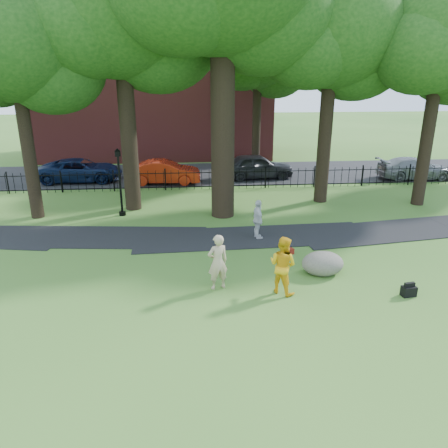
{
  "coord_description": "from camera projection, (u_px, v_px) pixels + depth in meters",
  "views": [
    {
      "loc": [
        -1.68,
        -13.36,
        6.81
      ],
      "look_at": [
        -0.37,
        2.0,
        1.32
      ],
      "focal_mm": 35.0,
      "sensor_mm": 36.0,
      "label": 1
    }
  ],
  "objects": [
    {
      "name": "backpack",
      "position": [
        409.0,
        291.0,
        13.82
      ],
      "size": [
        0.48,
        0.33,
        0.33
      ],
      "primitive_type": "cube",
      "rotation": [
        0.0,
        0.0,
        0.14
      ],
      "color": "black",
      "rests_on": "ground"
    },
    {
      "name": "street",
      "position": [
        212.0,
        174.0,
        29.98
      ],
      "size": [
        80.0,
        7.0,
        0.02
      ],
      "primitive_type": "cube",
      "color": "black",
      "rests_on": "ground"
    },
    {
      "name": "tree_row",
      "position": [
        231.0,
        38.0,
        20.15
      ],
      "size": [
        26.82,
        7.96,
        12.42
      ],
      "color": "black",
      "rests_on": "ground"
    },
    {
      "name": "footpath",
      "position": [
        252.0,
        237.0,
        18.7
      ],
      "size": [
        36.07,
        3.85,
        0.03
      ],
      "primitive_type": "cube",
      "rotation": [
        0.0,
        0.0,
        0.03
      ],
      "color": "black",
      "rests_on": "ground"
    },
    {
      "name": "red_sedan",
      "position": [
        165.0,
        172.0,
        27.25
      ],
      "size": [
        4.5,
        1.74,
        1.46
      ],
      "primitive_type": "imported",
      "rotation": [
        0.0,
        0.0,
        1.53
      ],
      "color": "#B4250D",
      "rests_on": "ground"
    },
    {
      "name": "ground",
      "position": [
        240.0,
        279.0,
        14.96
      ],
      "size": [
        120.0,
        120.0,
        0.0
      ],
      "primitive_type": "plane",
      "color": "#386724",
      "rests_on": "ground"
    },
    {
      "name": "navy_van",
      "position": [
        80.0,
        170.0,
        27.79
      ],
      "size": [
        5.2,
        2.46,
        1.44
      ],
      "primitive_type": "imported",
      "rotation": [
        0.0,
        0.0,
        1.59
      ],
      "color": "#0B1838",
      "rests_on": "ground"
    },
    {
      "name": "boulder",
      "position": [
        323.0,
        262.0,
        15.27
      ],
      "size": [
        1.61,
        1.3,
        0.86
      ],
      "primitive_type": "ellipsoid",
      "rotation": [
        0.0,
        0.0,
        0.13
      ],
      "color": "#686556",
      "rests_on": "ground"
    },
    {
      "name": "lamppost",
      "position": [
        120.0,
        183.0,
        20.98
      ],
      "size": [
        0.33,
        0.33,
        3.31
      ],
      "rotation": [
        0.0,
        0.0,
        -0.27
      ],
      "color": "black",
      "rests_on": "ground"
    },
    {
      "name": "woman",
      "position": [
        218.0,
        262.0,
        14.05
      ],
      "size": [
        0.79,
        0.63,
        1.88
      ],
      "primitive_type": "imported",
      "rotation": [
        0.0,
        0.0,
        3.44
      ],
      "color": "tan",
      "rests_on": "ground"
    },
    {
      "name": "man",
      "position": [
        283.0,
        265.0,
        13.81
      ],
      "size": [
        1.17,
        1.16,
        1.91
      ],
      "primitive_type": "imported",
      "rotation": [
        0.0,
        0.0,
        2.38
      ],
      "color": "gold",
      "rests_on": "ground"
    },
    {
      "name": "grey_car",
      "position": [
        257.0,
        166.0,
        28.54
      ],
      "size": [
        4.87,
        2.29,
        1.61
      ],
      "primitive_type": "imported",
      "rotation": [
        0.0,
        0.0,
        1.66
      ],
      "color": "black",
      "rests_on": "ground"
    },
    {
      "name": "pedestrian",
      "position": [
        258.0,
        220.0,
        18.29
      ],
      "size": [
        0.55,
        1.04,
        1.7
      ],
      "primitive_type": "imported",
      "rotation": [
        0.0,
        0.0,
        1.71
      ],
      "color": "silver",
      "rests_on": "ground"
    },
    {
      "name": "brick_building",
      "position": [
        156.0,
        80.0,
        35.15
      ],
      "size": [
        18.0,
        8.0,
        12.0
      ],
      "primitive_type": "cube",
      "color": "maroon",
      "rests_on": "ground"
    },
    {
      "name": "iron_fence",
      "position": [
        216.0,
        179.0,
        26.02
      ],
      "size": [
        44.0,
        0.04,
        1.2
      ],
      "color": "black",
      "rests_on": "ground"
    },
    {
      "name": "silver_car",
      "position": [
        414.0,
        168.0,
        28.45
      ],
      "size": [
        4.77,
        1.95,
        1.38
      ],
      "primitive_type": "imported",
      "rotation": [
        0.0,
        0.0,
        1.57
      ],
      "color": "gray",
      "rests_on": "ground"
    },
    {
      "name": "red_bag",
      "position": [
        290.0,
        251.0,
        16.97
      ],
      "size": [
        0.38,
        0.32,
        0.22
      ],
      "primitive_type": "cube",
      "rotation": [
        0.0,
        0.0,
        0.43
      ],
      "color": "maroon",
      "rests_on": "ground"
    }
  ]
}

